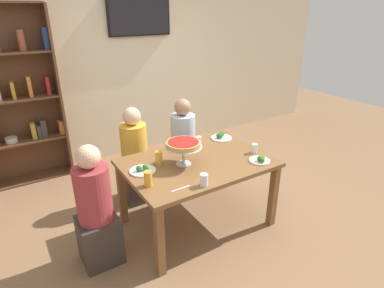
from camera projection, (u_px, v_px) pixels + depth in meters
ground_plane at (197, 222)px, 3.43m from camera, size 12.00×12.00×0.00m
rear_partition at (115, 63)px, 4.59m from camera, size 8.00×0.12×2.80m
dining_table at (197, 169)px, 3.17m from camera, size 1.43×0.99×0.74m
bookshelf at (12, 99)px, 3.88m from camera, size 1.10×0.30×2.21m
television at (139, 15)px, 4.45m from camera, size 0.93×0.05×0.55m
diner_head_west at (96, 215)px, 2.74m from camera, size 0.34×0.34×1.15m
diner_far_left at (135, 162)px, 3.68m from camera, size 0.34×0.34×1.15m
diner_far_right at (183, 150)px, 3.99m from camera, size 0.34×0.34×1.15m
deep_dish_pizza_stand at (183, 145)px, 3.00m from camera, size 0.36×0.36×0.24m
salad_plate_near_diner at (143, 170)px, 2.93m from camera, size 0.25×0.25×0.07m
salad_plate_far_diner at (260, 160)px, 3.12m from camera, size 0.21×0.21×0.07m
salad_plate_spare at (221, 137)px, 3.67m from camera, size 0.24×0.24×0.07m
beer_glass_amber_tall at (159, 158)px, 3.04m from camera, size 0.07×0.07×0.14m
beer_glass_amber_short at (148, 179)px, 2.68m from camera, size 0.07×0.07×0.14m
water_glass_clear_near at (254, 148)px, 3.30m from camera, size 0.06×0.06×0.10m
water_glass_clear_far at (198, 141)px, 3.46m from camera, size 0.06×0.06×0.11m
water_glass_clear_spare at (204, 180)px, 2.69m from camera, size 0.07×0.07×0.11m
cutlery_fork_near at (181, 189)px, 2.66m from camera, size 0.18×0.02×0.00m
cutlery_knife_near at (176, 148)px, 3.42m from camera, size 0.18×0.06×0.00m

